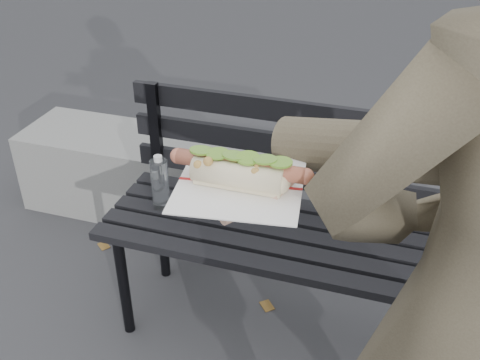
# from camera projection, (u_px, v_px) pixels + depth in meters

# --- Properties ---
(park_bench) EXTENTS (1.50, 0.44, 0.88)m
(park_bench) POSITION_uv_depth(u_px,v_px,m) (318.00, 215.00, 1.93)
(park_bench) COLOR black
(park_bench) RESTS_ON ground
(concrete_block) EXTENTS (1.20, 0.40, 0.40)m
(concrete_block) POSITION_uv_depth(u_px,v_px,m) (145.00, 175.00, 2.78)
(concrete_block) COLOR slate
(concrete_block) RESTS_ON ground
(held_hotdog) EXTENTS (0.64, 0.31, 0.20)m
(held_hotdog) POSITION_uv_depth(u_px,v_px,m) (381.00, 162.00, 0.83)
(held_hotdog) COLOR #4B4232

